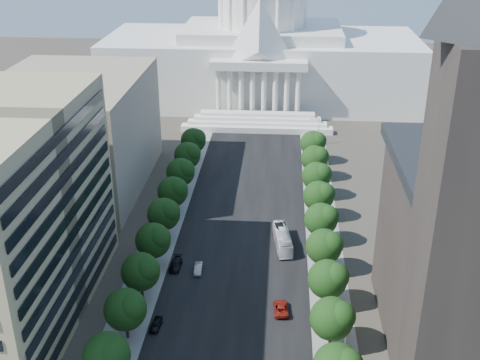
% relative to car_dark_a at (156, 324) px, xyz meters
% --- Properties ---
extents(road_asphalt, '(30.00, 260.00, 0.01)m').
position_rel_car_dark_a_xyz_m(road_asphalt, '(13.50, 50.88, -0.74)').
color(road_asphalt, black).
rests_on(road_asphalt, ground).
extents(sidewalk_left, '(8.00, 260.00, 0.02)m').
position_rel_car_dark_a_xyz_m(sidewalk_left, '(-5.50, 50.88, -0.74)').
color(sidewalk_left, gray).
rests_on(sidewalk_left, ground).
extents(sidewalk_right, '(8.00, 260.00, 0.02)m').
position_rel_car_dark_a_xyz_m(sidewalk_right, '(32.50, 50.88, -0.74)').
color(sidewalk_right, gray).
rests_on(sidewalk_right, ground).
extents(capitol, '(120.00, 56.00, 73.00)m').
position_rel_car_dark_a_xyz_m(capitol, '(13.50, 145.78, 19.27)').
color(capitol, white).
rests_on(capitol, ground).
extents(office_block_left_far, '(38.00, 52.00, 30.00)m').
position_rel_car_dark_a_xyz_m(office_block_left_far, '(-34.50, 60.88, 14.26)').
color(office_block_left_far, gray).
rests_on(office_block_left_far, ground).
extents(tree_l_b, '(7.79, 7.60, 9.97)m').
position_rel_car_dark_a_xyz_m(tree_l_b, '(-4.16, -15.31, 5.71)').
color(tree_l_b, '#33261C').
rests_on(tree_l_b, ground).
extents(tree_l_c, '(7.79, 7.60, 9.97)m').
position_rel_car_dark_a_xyz_m(tree_l_c, '(-4.16, -3.31, 5.71)').
color(tree_l_c, '#33261C').
rests_on(tree_l_c, ground).
extents(tree_l_d, '(7.79, 7.60, 9.97)m').
position_rel_car_dark_a_xyz_m(tree_l_d, '(-4.16, 8.69, 5.71)').
color(tree_l_d, '#33261C').
rests_on(tree_l_d, ground).
extents(tree_l_e, '(7.79, 7.60, 9.97)m').
position_rel_car_dark_a_xyz_m(tree_l_e, '(-4.16, 20.69, 5.71)').
color(tree_l_e, '#33261C').
rests_on(tree_l_e, ground).
extents(tree_l_f, '(7.79, 7.60, 9.97)m').
position_rel_car_dark_a_xyz_m(tree_l_f, '(-4.16, 32.69, 5.71)').
color(tree_l_f, '#33261C').
rests_on(tree_l_f, ground).
extents(tree_l_g, '(7.79, 7.60, 9.97)m').
position_rel_car_dark_a_xyz_m(tree_l_g, '(-4.16, 44.69, 5.71)').
color(tree_l_g, '#33261C').
rests_on(tree_l_g, ground).
extents(tree_l_h, '(7.79, 7.60, 9.97)m').
position_rel_car_dark_a_xyz_m(tree_l_h, '(-4.16, 56.69, 5.71)').
color(tree_l_h, '#33261C').
rests_on(tree_l_h, ground).
extents(tree_l_i, '(7.79, 7.60, 9.97)m').
position_rel_car_dark_a_xyz_m(tree_l_i, '(-4.16, 68.69, 5.71)').
color(tree_l_i, '#33261C').
rests_on(tree_l_i, ground).
extents(tree_l_j, '(7.79, 7.60, 9.97)m').
position_rel_car_dark_a_xyz_m(tree_l_j, '(-4.16, 80.69, 5.71)').
color(tree_l_j, '#33261C').
rests_on(tree_l_j, ground).
extents(tree_r_c, '(7.79, 7.60, 9.97)m').
position_rel_car_dark_a_xyz_m(tree_r_c, '(31.84, -3.31, 5.71)').
color(tree_r_c, '#33261C').
rests_on(tree_r_c, ground).
extents(tree_r_d, '(7.79, 7.60, 9.97)m').
position_rel_car_dark_a_xyz_m(tree_r_d, '(31.84, 8.69, 5.71)').
color(tree_r_d, '#33261C').
rests_on(tree_r_d, ground).
extents(tree_r_e, '(7.79, 7.60, 9.97)m').
position_rel_car_dark_a_xyz_m(tree_r_e, '(31.84, 20.69, 5.71)').
color(tree_r_e, '#33261C').
rests_on(tree_r_e, ground).
extents(tree_r_f, '(7.79, 7.60, 9.97)m').
position_rel_car_dark_a_xyz_m(tree_r_f, '(31.84, 32.69, 5.71)').
color(tree_r_f, '#33261C').
rests_on(tree_r_f, ground).
extents(tree_r_g, '(7.79, 7.60, 9.97)m').
position_rel_car_dark_a_xyz_m(tree_r_g, '(31.84, 44.69, 5.71)').
color(tree_r_g, '#33261C').
rests_on(tree_r_g, ground).
extents(tree_r_h, '(7.79, 7.60, 9.97)m').
position_rel_car_dark_a_xyz_m(tree_r_h, '(31.84, 56.69, 5.71)').
color(tree_r_h, '#33261C').
rests_on(tree_r_h, ground).
extents(tree_r_i, '(7.79, 7.60, 9.97)m').
position_rel_car_dark_a_xyz_m(tree_r_i, '(31.84, 68.69, 5.71)').
color(tree_r_i, '#33261C').
rests_on(tree_r_i, ground).
extents(tree_r_j, '(7.79, 7.60, 9.97)m').
position_rel_car_dark_a_xyz_m(tree_r_j, '(31.84, 80.69, 5.71)').
color(tree_r_j, '#33261C').
rests_on(tree_r_j, ground).
extents(streetlight_b, '(2.61, 0.44, 9.00)m').
position_rel_car_dark_a_xyz_m(streetlight_b, '(33.40, -4.12, 5.08)').
color(streetlight_b, gray).
rests_on(streetlight_b, ground).
extents(streetlight_c, '(2.61, 0.44, 9.00)m').
position_rel_car_dark_a_xyz_m(streetlight_c, '(33.40, 20.88, 5.08)').
color(streetlight_c, gray).
rests_on(streetlight_c, ground).
extents(streetlight_d, '(2.61, 0.44, 9.00)m').
position_rel_car_dark_a_xyz_m(streetlight_d, '(33.40, 45.88, 5.08)').
color(streetlight_d, gray).
rests_on(streetlight_d, ground).
extents(streetlight_e, '(2.61, 0.44, 9.00)m').
position_rel_car_dark_a_xyz_m(streetlight_e, '(33.40, 70.88, 5.08)').
color(streetlight_e, gray).
rests_on(streetlight_e, ground).
extents(streetlight_f, '(2.61, 0.44, 9.00)m').
position_rel_car_dark_a_xyz_m(streetlight_f, '(33.40, 95.88, 5.08)').
color(streetlight_f, gray).
rests_on(streetlight_f, ground).
extents(car_dark_a, '(2.14, 4.51, 1.49)m').
position_rel_car_dark_a_xyz_m(car_dark_a, '(0.00, 0.00, 0.00)').
color(car_dark_a, black).
rests_on(car_dark_a, ground).
extents(car_silver, '(1.79, 4.65, 1.51)m').
position_rel_car_dark_a_xyz_m(car_silver, '(5.26, 19.04, 0.01)').
color(car_silver, '#94969B').
rests_on(car_silver, ground).
extents(car_red, '(3.13, 6.03, 1.62)m').
position_rel_car_dark_a_xyz_m(car_red, '(22.85, 6.43, 0.07)').
color(car_red, maroon).
rests_on(car_red, ground).
extents(car_dark_b, '(2.42, 5.72, 1.65)m').
position_rel_car_dark_a_xyz_m(car_dark_b, '(0.23, 20.22, 0.08)').
color(car_dark_b, black).
rests_on(car_dark_b, ground).
extents(city_bus, '(4.83, 13.43, 3.66)m').
position_rel_car_dark_a_xyz_m(city_bus, '(22.96, 30.94, 1.09)').
color(city_bus, silver).
rests_on(city_bus, ground).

